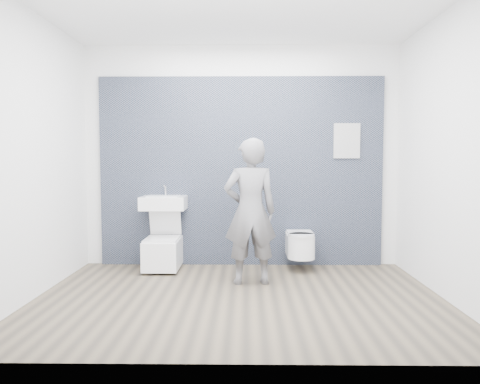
{
  "coord_description": "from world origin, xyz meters",
  "views": [
    {
      "loc": [
        0.07,
        -4.51,
        1.36
      ],
      "look_at": [
        0.0,
        0.6,
        1.0
      ],
      "focal_mm": 35.0,
      "sensor_mm": 36.0,
      "label": 1
    }
  ],
  "objects_px": {
    "visitor": "(250,212)",
    "toilet_rounded": "(300,245)",
    "washbasin": "(164,202)",
    "toilet_square": "(163,251)"
  },
  "relations": [
    {
      "from": "washbasin",
      "to": "toilet_square",
      "type": "distance_m",
      "value": 0.6
    },
    {
      "from": "visitor",
      "to": "washbasin",
      "type": "bearing_deg",
      "value": -41.75
    },
    {
      "from": "toilet_square",
      "to": "toilet_rounded",
      "type": "xyz_separation_m",
      "value": [
        1.69,
        0.02,
        0.08
      ]
    },
    {
      "from": "washbasin",
      "to": "toilet_rounded",
      "type": "distance_m",
      "value": 1.76
    },
    {
      "from": "toilet_square",
      "to": "washbasin",
      "type": "bearing_deg",
      "value": 90.0
    },
    {
      "from": "toilet_rounded",
      "to": "visitor",
      "type": "xyz_separation_m",
      "value": [
        -0.62,
        -0.63,
        0.48
      ]
    },
    {
      "from": "toilet_rounded",
      "to": "visitor",
      "type": "distance_m",
      "value": 1.01
    },
    {
      "from": "toilet_rounded",
      "to": "visitor",
      "type": "height_order",
      "value": "visitor"
    },
    {
      "from": "washbasin",
      "to": "visitor",
      "type": "bearing_deg",
      "value": -33.41
    },
    {
      "from": "visitor",
      "to": "toilet_rounded",
      "type": "bearing_deg",
      "value": -142.83
    }
  ]
}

